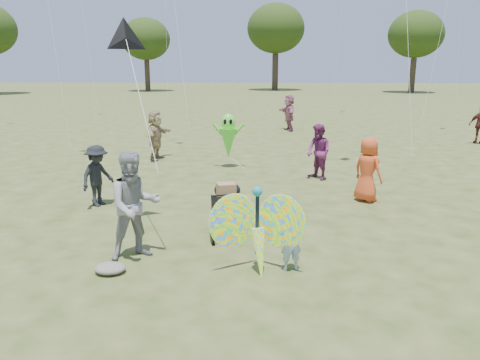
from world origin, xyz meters
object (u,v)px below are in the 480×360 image
Objects in this scene: crowd_e at (319,152)px; jogging_stroller at (227,206)px; adult_man at (135,206)px; crowd_d at (156,135)px; crowd_b at (97,176)px; alien_kite at (228,138)px; crowd_j at (289,113)px; butterfly_kite at (258,231)px; crowd_a at (368,170)px; child_girl at (291,242)px.

jogging_stroller is at bearing -59.26° from crowd_e.
jogging_stroller is (1.48, 1.06, -0.31)m from adult_man.
crowd_d is 1.07× the size of crowd_e.
crowd_e is (5.47, 2.84, 0.08)m from crowd_b.
crowd_e is (5.33, -2.75, -0.05)m from crowd_d.
jogging_stroller is (3.17, -1.93, -0.11)m from crowd_b.
adult_man is at bearing -98.41° from alien_kite.
adult_man is 16.62m from crowd_j.
crowd_b is 5.13m from butterfly_kite.
alien_kite is at bearing 52.98° from adult_man.
crowd_d is 8.11m from jogging_stroller.
adult_man is 1.85m from jogging_stroller.
adult_man is at bearing 166.93° from butterfly_kite.
crowd_j reaches higher than crowd_a.
crowd_d is at bearing 71.56° from adult_man.
alien_kite is at bearing 97.31° from butterfly_kite.
crowd_b is (-4.30, 3.40, 0.24)m from child_girl.
butterfly_kite is (-1.70, -6.32, -0.12)m from crowd_e.
adult_man reaches higher than child_girl.
crowd_j reaches higher than alien_kite.
crowd_d is 0.98× the size of butterfly_kite.
child_girl is 7.92m from alien_kite.
jogging_stroller is 0.64× the size of alien_kite.
alien_kite is (2.63, -1.24, 0.12)m from crowd_d.
butterfly_kite is (0.61, -1.54, 0.07)m from jogging_stroller.
crowd_e is at bearing -29.25° from alien_kite.
crowd_e is 5.30m from jogging_stroller.
adult_man reaches higher than crowd_a.
adult_man reaches higher than butterfly_kite.
crowd_d is at bearing 111.82° from butterfly_kite.
adult_man is 1.19× the size of crowd_a.
crowd_b is at bearing -38.19° from crowd_j.
child_girl is 0.52× the size of adult_man.
butterfly_kite is (-2.62, -4.14, -0.10)m from crowd_a.
alien_kite is at bearing -92.35° from child_girl.
crowd_a is at bearing 23.64° from jogging_stroller.
crowd_d reaches higher than butterfly_kite.
crowd_e reaches higher than jogging_stroller.
adult_man reaches higher than crowd_b.
crowd_b is (-6.39, -0.66, -0.06)m from crowd_a.
crowd_e is (1.17, 6.24, 0.32)m from child_girl.
crowd_b is at bearing -169.10° from crowd_d.
crowd_d is 0.95× the size of crowd_j.
crowd_d is at bearing 23.73° from crowd_b.
child_girl is at bearing -103.07° from crowd_b.
jogging_stroller is 6.31m from alien_kite.
alien_kite reaches higher than crowd_a.
jogging_stroller is at bearing 111.57° from butterfly_kite.
crowd_a reaches higher than butterfly_kite.
crowd_a is at bearing -130.73° from child_girl.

